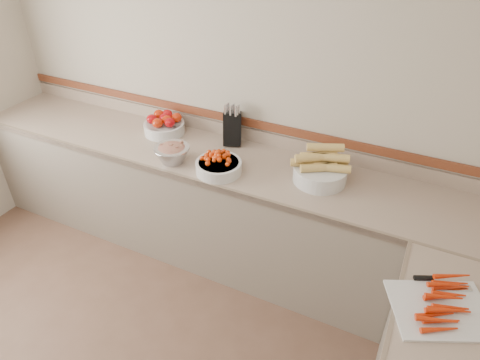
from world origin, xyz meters
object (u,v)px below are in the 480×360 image
at_px(knife_block, 232,128).
at_px(corn_bowl, 320,169).
at_px(cherry_tomato_bowl, 219,165).
at_px(cutting_board, 441,305).
at_px(tomato_bowl, 164,125).
at_px(rhubarb_bowl, 172,153).

relative_size(knife_block, corn_bowl, 0.82).
height_order(cherry_tomato_bowl, cutting_board, cherry_tomato_bowl).
distance_m(cherry_tomato_bowl, corn_bowl, 0.66).
distance_m(knife_block, cutting_board, 1.80).
bearing_deg(corn_bowl, tomato_bowl, 174.81).
bearing_deg(rhubarb_bowl, cutting_board, -16.60).
xyz_separation_m(knife_block, cherry_tomato_bowl, (0.10, -0.39, -0.07)).
xyz_separation_m(corn_bowl, rhubarb_bowl, (-0.98, -0.22, -0.01)).
relative_size(knife_block, tomato_bowl, 1.00).
bearing_deg(tomato_bowl, corn_bowl, -5.19).
xyz_separation_m(cherry_tomato_bowl, cutting_board, (1.43, -0.55, -0.04)).
distance_m(knife_block, rhubarb_bowl, 0.49).
bearing_deg(cutting_board, cherry_tomato_bowl, 158.85).
relative_size(rhubarb_bowl, cutting_board, 0.47).
distance_m(tomato_bowl, cherry_tomato_bowl, 0.71).
xyz_separation_m(tomato_bowl, rhubarb_bowl, (0.29, -0.34, 0.00)).
relative_size(cherry_tomato_bowl, corn_bowl, 0.80).
relative_size(corn_bowl, rhubarb_bowl, 1.54).
bearing_deg(knife_block, rhubarb_bowl, -121.07).
xyz_separation_m(tomato_bowl, cutting_board, (2.07, -0.86, -0.05)).
bearing_deg(cutting_board, rhubarb_bowl, 163.40).
bearing_deg(corn_bowl, cherry_tomato_bowl, -162.53).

